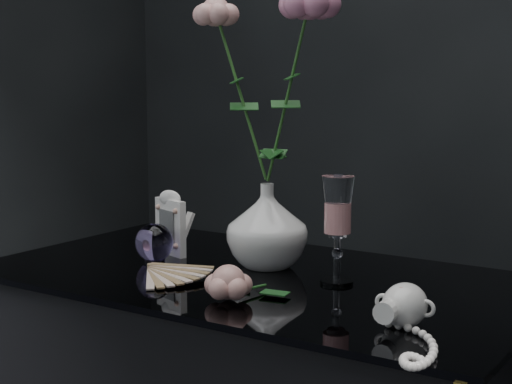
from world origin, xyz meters
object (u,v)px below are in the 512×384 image
Objects in this scene: loose_rose at (228,283)px; picture_frame at (170,222)px; vase at (267,226)px; paperweight at (154,243)px; pearl_jar at (405,303)px; wine_glass at (338,230)px.

picture_frame is at bearing 165.21° from loose_rose.
picture_frame is at bearing -176.35° from vase.
picture_frame reaches higher than loose_rose.
picture_frame is 1.75× the size of paperweight.
vase is 0.24m from paperweight.
loose_rose is at bearing -177.03° from pearl_jar.
paperweight is (0.01, -0.07, -0.03)m from picture_frame.
picture_frame reaches higher than pearl_jar.
vase is 0.69× the size of pearl_jar.
paperweight is 0.33m from loose_rose.
paperweight is (-0.22, -0.08, -0.04)m from vase.
pearl_jar is (0.60, -0.19, -0.03)m from picture_frame.
picture_frame is at bearing 177.12° from wine_glass.
vase is at bearing 22.53° from picture_frame.
paperweight is at bearing -159.10° from vase.
pearl_jar is at bearing -28.26° from vase.
loose_rose is (0.07, -0.23, -0.05)m from vase.
loose_rose is at bearing -116.89° from wine_glass.
wine_glass is 1.10× the size of loose_rose.
paperweight is at bearing -59.74° from picture_frame.
pearl_jar is (0.20, -0.16, -0.06)m from wine_glass.
pearl_jar is (0.59, -0.12, -0.00)m from paperweight.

